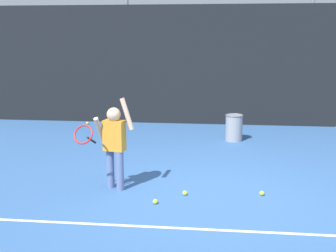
{
  "coord_description": "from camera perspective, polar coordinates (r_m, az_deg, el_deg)",
  "views": [
    {
      "loc": [
        -0.02,
        -5.62,
        2.19
      ],
      "look_at": [
        -0.72,
        0.7,
        0.85
      ],
      "focal_mm": 45.67,
      "sensor_mm": 36.0,
      "label": 1
    }
  ],
  "objects": [
    {
      "name": "ground_plane",
      "position": [
        6.03,
        6.14,
        -9.46
      ],
      "size": [
        20.0,
        20.0,
        0.0
      ],
      "primitive_type": "plane",
      "color": "#335B93"
    },
    {
      "name": "court_line_baseline",
      "position": [
        5.1,
        6.07,
        -13.61
      ],
      "size": [
        9.0,
        0.05,
        0.0
      ],
      "primitive_type": "cube",
      "color": "white",
      "rests_on": "ground"
    },
    {
      "name": "back_fence_windscreen",
      "position": [
        10.73,
        6.46,
        8.01
      ],
      "size": [
        13.72,
        0.08,
        2.95
      ],
      "primitive_type": "cube",
      "color": "black",
      "rests_on": "ground"
    },
    {
      "name": "fence_post_1",
      "position": [
        11.01,
        -5.38,
        8.52
      ],
      "size": [
        0.09,
        0.09,
        3.1
      ],
      "primitive_type": "cylinder",
      "color": "slate",
      "rests_on": "ground"
    },
    {
      "name": "fence_post_2",
      "position": [
        11.02,
        18.3,
        7.98
      ],
      "size": [
        0.09,
        0.09,
        3.1
      ],
      "primitive_type": "cylinder",
      "color": "slate",
      "rests_on": "ground"
    },
    {
      "name": "tennis_player",
      "position": [
        6.15,
        -7.33,
        -1.96
      ],
      "size": [
        0.81,
        0.57,
        1.35
      ],
      "rotation": [
        0.0,
        0.0,
        -0.21
      ],
      "color": "slate",
      "rests_on": "ground"
    },
    {
      "name": "ball_hopper",
      "position": [
        9.19,
        8.79,
        -0.18
      ],
      "size": [
        0.38,
        0.38,
        0.56
      ],
      "color": "gray",
      "rests_on": "ground"
    },
    {
      "name": "tennis_ball_0",
      "position": [
        10.98,
        -10.7,
        0.38
      ],
      "size": [
        0.07,
        0.07,
        0.07
      ],
      "primitive_type": "sphere",
      "color": "#CCE033",
      "rests_on": "ground"
    },
    {
      "name": "tennis_ball_2",
      "position": [
        6.07,
        2.27,
        -8.93
      ],
      "size": [
        0.07,
        0.07,
        0.07
      ],
      "primitive_type": "sphere",
      "color": "#CCE033",
      "rests_on": "ground"
    },
    {
      "name": "tennis_ball_3",
      "position": [
        5.77,
        -1.71,
        -10.05
      ],
      "size": [
        0.07,
        0.07,
        0.07
      ],
      "primitive_type": "sphere",
      "color": "#CCE033",
      "rests_on": "ground"
    },
    {
      "name": "tennis_ball_4",
      "position": [
        6.2,
        12.43,
        -8.76
      ],
      "size": [
        0.07,
        0.07,
        0.07
      ],
      "primitive_type": "sphere",
      "color": "#CCE033",
      "rests_on": "ground"
    }
  ]
}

